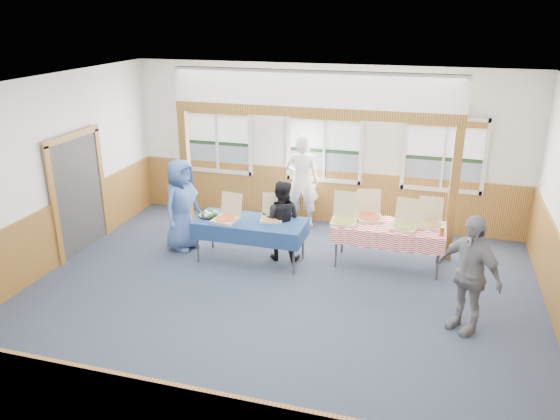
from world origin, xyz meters
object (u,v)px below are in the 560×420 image
Objects in this scene: table_right at (389,228)px; person_grey at (469,274)px; woman_black at (281,220)px; man_blue at (182,205)px; table_left at (250,223)px; woman_white at (302,181)px.

person_grey reaches higher than table_right.
table_right is 1.85m from woman_black.
man_blue reaches higher than table_right.
woman_black is at bearing -166.08° from person_grey.
table_left is 1.09× the size of table_right.
woman_black is at bearing 83.55° from woman_white.
table_right is 2.11m from person_grey.
table_left is 1.08× the size of woman_white.
table_right is at bearing -176.21° from woman_black.
man_blue reaches higher than table_left.
woman_black is at bearing -172.65° from table_right.
woman_black is 0.85× the size of man_blue.
table_right is at bearing 135.83° from woman_white.
woman_white reaches higher than table_left.
woman_black is 3.40m from person_grey.
person_grey is at bearing -91.21° from man_blue.
table_left is at bearing -82.00° from man_blue.
woman_white is at bearing -32.30° from man_blue.
table_right is (2.32, 0.47, -0.00)m from table_left.
table_left is 3.76m from person_grey.
man_blue is (-1.85, -0.08, 0.13)m from woman_black.
woman_white reaches higher than table_right.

